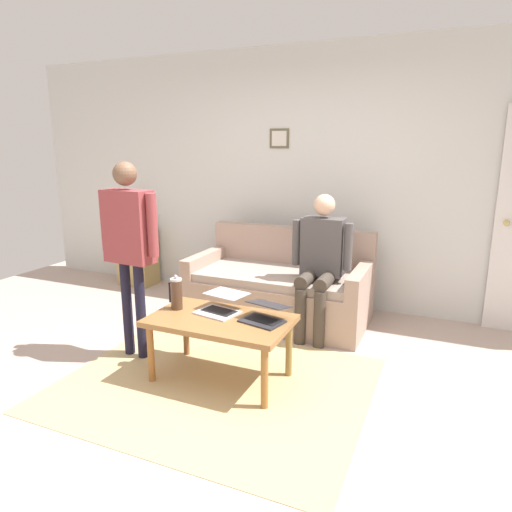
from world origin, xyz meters
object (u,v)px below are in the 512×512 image
Objects in this scene: coffee_table at (220,325)px; side_shelf at (138,256)px; laptop_center at (221,306)px; flower_vase at (135,216)px; couch at (280,289)px; french_press at (176,294)px; laptop_left at (265,315)px; person_standing at (129,235)px; person_seated at (320,257)px.

side_shelf reaches higher than coffee_table.
laptop_center is at bearing -64.92° from coffee_table.
laptop_center is at bearing 141.26° from flower_vase.
flower_vase is (2.04, -0.41, 0.56)m from couch.
couch is at bearing -105.84° from french_press.
laptop_left is at bearing 145.29° from side_shelf.
laptop_center is 0.85× the size of flower_vase.
laptop_center is at bearing 141.32° from side_shelf.
couch is at bearing -122.32° from person_standing.
coffee_table is (-0.03, 1.33, 0.12)m from couch.
laptop_left is 0.22× the size of person_standing.
laptop_left is 2.93m from flower_vase.
laptop_left and laptop_center have the same top height.
coffee_table is 1.02m from person_standing.
side_shelf is at bearing -34.71° from laptop_left.
french_press is (0.37, 1.29, 0.30)m from couch.
flower_vase reaches higher than laptop_left.
flower_vase is at bearing -14.20° from person_seated.
laptop_left is 1.05m from person_seated.
side_shelf is 0.51m from flower_vase.
flower_vase is 0.29× the size of person_standing.
side_shelf is at bearing -53.18° from person_standing.
person_seated reaches higher than flower_vase.
couch is 1.23m from laptop_center.
person_standing reaches higher than french_press.
laptop_left is 0.50× the size of side_shelf.
person_seated is (-0.49, -0.98, 0.20)m from laptop_center.
coffee_table is at bearing 174.13° from french_press.
side_shelf is 2.18m from person_standing.
person_standing reaches higher than laptop_left.
person_standing is at bearing -3.56° from french_press.
person_standing is 1.65m from person_seated.
person_standing reaches higher than coffee_table.
flower_vase is 2.09m from person_standing.
flower_vase reaches higher than side_shelf.
couch is 1.65m from person_standing.
coffee_table is at bearing 91.18° from couch.
laptop_center is 0.31× the size of person_seated.
person_standing is at bearing 39.48° from person_seated.
person_seated reaches higher than laptop_center.
flower_vase is 0.36× the size of person_seated.
person_seated is at bearing 153.73° from couch.
couch is 1.34m from coffee_table.
couch is at bearing 168.75° from flower_vase.
side_shelf is 1.52× the size of flower_vase.
side_shelf is 2.61m from person_seated.
coffee_table is 1.45× the size of side_shelf.
person_standing is (0.83, -0.07, 0.59)m from coffee_table.
french_press is 0.21× the size of person_seated.
person_standing reaches higher than side_shelf.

